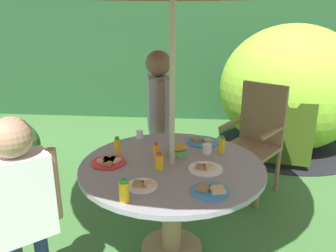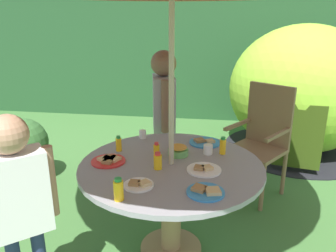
{
  "view_description": "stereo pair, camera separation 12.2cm",
  "coord_description": "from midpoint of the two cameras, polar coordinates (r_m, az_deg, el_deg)",
  "views": [
    {
      "loc": [
        0.16,
        -2.09,
        1.67
      ],
      "look_at": [
        -0.04,
        0.09,
        0.95
      ],
      "focal_mm": 35.44,
      "sensor_mm": 36.0,
      "label": 1
    },
    {
      "loc": [
        0.29,
        -2.08,
        1.67
      ],
      "look_at": [
        -0.04,
        0.09,
        0.95
      ],
      "focal_mm": 35.44,
      "sensor_mm": 36.0,
      "label": 2
    }
  ],
  "objects": [
    {
      "name": "potted_plant",
      "position": [
        3.75,
        -22.76,
        -3.33
      ],
      "size": [
        0.51,
        0.51,
        0.69
      ],
      "color": "#595960",
      "rests_on": "ground_plane"
    },
    {
      "name": "plate_center_back",
      "position": [
        2.36,
        -8.72,
        -5.86
      ],
      "size": [
        0.24,
        0.24,
        0.03
      ],
      "color": "red",
      "rests_on": "garden_table"
    },
    {
      "name": "juice_bottle_back_edge",
      "position": [
        2.42,
        -0.55,
        -4.1
      ],
      "size": [
        0.04,
        0.04,
        0.1
      ],
      "color": "yellow",
      "rests_on": "garden_table"
    },
    {
      "name": "dome_tent",
      "position": [
        4.56,
        22.64,
        5.69
      ],
      "size": [
        2.16,
        2.16,
        1.61
      ],
      "rotation": [
        0.0,
        0.0,
        -0.2
      ],
      "color": "#8CC633",
      "rests_on": "ground_plane"
    },
    {
      "name": "plate_mid_left",
      "position": [
        2.02,
        -3.3,
        -10.02
      ],
      "size": [
        0.18,
        0.18,
        0.03
      ],
      "color": "white",
      "rests_on": "garden_table"
    },
    {
      "name": "plate_center_front",
      "position": [
        1.96,
        8.33,
        -11.09
      ],
      "size": [
        0.22,
        0.22,
        0.03
      ],
      "color": "#338CD8",
      "rests_on": "garden_table"
    },
    {
      "name": "juice_bottle_near_left",
      "position": [
        2.21,
        -0.19,
        -6.1
      ],
      "size": [
        0.06,
        0.06,
        0.12
      ],
      "color": "yellow",
      "rests_on": "garden_table"
    },
    {
      "name": "juice_bottle_near_right",
      "position": [
        2.52,
        -7.12,
        -3.1
      ],
      "size": [
        0.04,
        0.04,
        0.12
      ],
      "color": "yellow",
      "rests_on": "garden_table"
    },
    {
      "name": "juice_bottle_far_right",
      "position": [
        2.49,
        10.78,
        -3.41
      ],
      "size": [
        0.05,
        0.05,
        0.13
      ],
      "color": "yellow",
      "rests_on": "garden_table"
    },
    {
      "name": "hedge_backdrop",
      "position": [
        5.89,
        6.33,
        12.1
      ],
      "size": [
        9.0,
        0.7,
        2.12
      ],
      "primitive_type": "cube",
      "color": "#234C28",
      "rests_on": "ground_plane"
    },
    {
      "name": "plate_front_edge",
      "position": [
        2.23,
        7.76,
        -7.41
      ],
      "size": [
        0.23,
        0.23,
        0.03
      ],
      "color": "white",
      "rests_on": "garden_table"
    },
    {
      "name": "snack_bowl",
      "position": [
        2.44,
        3.21,
        -4.2
      ],
      "size": [
        0.15,
        0.15,
        0.08
      ],
      "color": "#66B259",
      "rests_on": "garden_table"
    },
    {
      "name": "child_in_white_shirt",
      "position": [
        1.95,
        -22.89,
        -10.73
      ],
      "size": [
        0.35,
        0.34,
        1.22
      ],
      "rotation": [
        0.0,
        0.0,
        0.72
      ],
      "color": "navy",
      "rests_on": "ground_plane"
    },
    {
      "name": "juice_bottle_mid_right",
      "position": [
        1.87,
        -6.64,
        -10.86
      ],
      "size": [
        0.06,
        0.06,
        0.13
      ],
      "color": "yellow",
      "rests_on": "garden_table"
    },
    {
      "name": "garden_table",
      "position": [
        2.37,
        2.04,
        -9.66
      ],
      "size": [
        1.28,
        1.28,
        0.71
      ],
      "color": "#93704C",
      "rests_on": "ground_plane"
    },
    {
      "name": "child_in_grey_shirt",
      "position": [
        3.15,
        0.37,
        3.77
      ],
      "size": [
        0.27,
        0.46,
        1.39
      ],
      "rotation": [
        0.0,
        0.0,
        -1.36
      ],
      "color": "navy",
      "rests_on": "ground_plane"
    },
    {
      "name": "ground_plane",
      "position": [
        2.69,
        1.89,
        -20.59
      ],
      "size": [
        10.0,
        10.0,
        0.02
      ],
      "primitive_type": "cube",
      "color": "#3D6B33"
    },
    {
      "name": "wooden_chair",
      "position": [
        3.33,
        16.88,
        -1.65
      ],
      "size": [
        0.64,
        0.64,
        1.08
      ],
      "rotation": [
        0.0,
        0.0,
        -0.63
      ],
      "color": "brown",
      "rests_on": "ground_plane"
    },
    {
      "name": "cup_far",
      "position": [
        2.78,
        -3.14,
        -1.43
      ],
      "size": [
        0.06,
        0.06,
        0.07
      ],
      "primitive_type": "cylinder",
      "color": "white",
      "rests_on": "garden_table"
    },
    {
      "name": "cup_near",
      "position": [
        2.48,
        8.31,
        -4.01
      ],
      "size": [
        0.07,
        0.07,
        0.07
      ],
      "primitive_type": "cylinder",
      "color": "white",
      "rests_on": "garden_table"
    },
    {
      "name": "plate_far_left",
      "position": [
        2.69,
        7.63,
        -2.77
      ],
      "size": [
        0.25,
        0.25,
        0.03
      ],
      "color": "#338CD8",
      "rests_on": "garden_table"
    }
  ]
}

